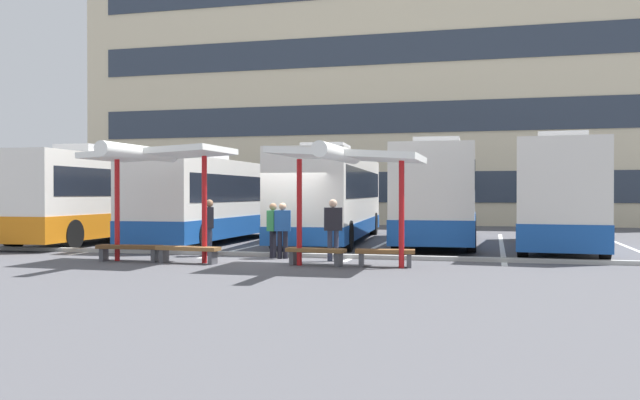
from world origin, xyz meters
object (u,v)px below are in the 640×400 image
waiting_shelter_1 (347,158)px  waiting_passenger_2 (283,227)px  bench_1 (188,251)px  bench_0 (129,249)px  bench_3 (385,254)px  coach_bus_1 (213,201)px  waiting_passenger_1 (210,223)px  coach_bus_3 (439,196)px  coach_bus_4 (562,197)px  bench_2 (316,253)px  coach_bus_0 (108,198)px  coach_bus_2 (333,197)px  waiting_passenger_0 (333,225)px  waiting_passenger_3 (273,227)px  waiting_shelter_0 (155,157)px

waiting_shelter_1 → waiting_passenger_2: size_ratio=2.84×
bench_1 → waiting_shelter_1: 5.00m
bench_0 → bench_3: 7.07m
bench_0 → waiting_passenger_2: size_ratio=1.14×
coach_bus_1 → waiting_passenger_1: 5.86m
coach_bus_3 → bench_3: coach_bus_3 is taller
coach_bus_4 → bench_2: bearing=-132.9°
coach_bus_3 → coach_bus_0: bearing=-172.9°
coach_bus_1 → coach_bus_4: coach_bus_4 is taller
coach_bus_1 → coach_bus_3: coach_bus_3 is taller
coach_bus_3 → waiting_shelter_1: bearing=-100.2°
waiting_shelter_1 → bench_3: bearing=23.9°
bench_2 → waiting_passenger_1: 4.22m
coach_bus_4 → bench_1: bearing=-143.6°
coach_bus_2 → waiting_passenger_1: coach_bus_2 is taller
coach_bus_3 → bench_2: coach_bus_3 is taller
bench_3 → waiting_passenger_0: (-1.62, 1.12, 0.67)m
coach_bus_3 → waiting_passenger_1: (-6.27, -6.79, -0.79)m
waiting_passenger_2 → waiting_passenger_3: size_ratio=1.01×
waiting_shelter_1 → coach_bus_4: bearing=52.3°
bench_1 → coach_bus_0: bearing=133.5°
bench_3 → bench_2: bearing=-177.2°
waiting_passenger_3 → bench_2: bearing=-44.3°
waiting_shelter_1 → bench_3: waiting_shelter_1 is taller
coach_bus_3 → waiting_shelter_1: (-1.61, -8.91, 1.00)m
coach_bus_2 → coach_bus_4: size_ratio=1.19×
coach_bus_2 → waiting_passenger_3: 7.15m
coach_bus_4 → bench_2: 9.94m
bench_3 → waiting_passenger_2: size_ratio=0.96×
waiting_shelter_0 → coach_bus_3: bearing=52.7°
waiting_passenger_3 → coach_bus_0: bearing=148.5°
waiting_shelter_1 → waiting_passenger_3: size_ratio=2.86×
coach_bus_4 → waiting_passenger_3: (-8.42, -5.52, -0.85)m
coach_bus_1 → bench_3: coach_bus_1 is taller
coach_bus_4 → waiting_passenger_2: 9.90m
bench_0 → bench_2: 5.27m
coach_bus_4 → waiting_passenger_0: 8.89m
coach_bus_2 → bench_2: 9.04m
bench_1 → bench_3: (5.26, 0.39, -0.01)m
waiting_shelter_1 → waiting_passenger_2: bearing=140.7°
coach_bus_1 → bench_2: size_ratio=6.60×
coach_bus_0 → coach_bus_2: size_ratio=0.93×
coach_bus_2 → coach_bus_3: (4.14, -0.19, 0.03)m
bench_0 → waiting_passenger_2: waiting_passenger_2 is taller
waiting_shelter_0 → bench_3: bearing=4.6°
coach_bus_2 → waiting_passenger_3: bearing=-90.7°
bench_3 → bench_0: bearing=-177.5°
waiting_passenger_1 → waiting_passenger_2: waiting_passenger_1 is taller
coach_bus_0 → waiting_passenger_0: bearing=-28.7°
coach_bus_2 → bench_2: (1.63, -8.78, -1.41)m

